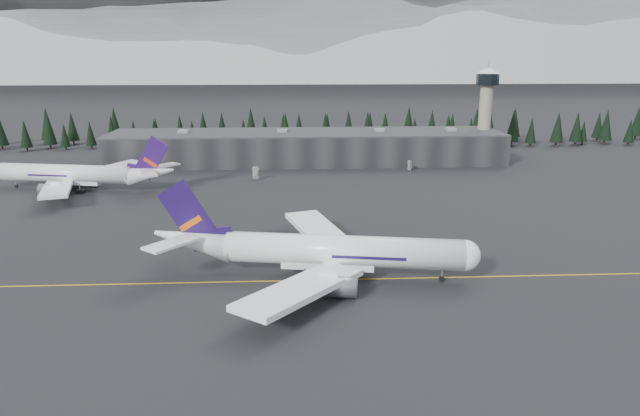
{
  "coord_description": "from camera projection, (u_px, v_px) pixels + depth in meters",
  "views": [
    {
      "loc": [
        -6.79,
        -108.49,
        44.45
      ],
      "look_at": [
        0.0,
        20.0,
        9.0
      ],
      "focal_mm": 32.0,
      "sensor_mm": 36.0,
      "label": 1
    }
  ],
  "objects": [
    {
      "name": "treeline",
      "position": [
        304.0,
        132.0,
        270.58
      ],
      "size": [
        360.0,
        20.0,
        15.0
      ],
      "primitive_type": "cube",
      "color": "black",
      "rests_on": "ground"
    },
    {
      "name": "gse_vehicle_b",
      "position": [
        410.0,
        169.0,
        219.79
      ],
      "size": [
        4.26,
        3.53,
        1.37
      ],
      "primitive_type": "imported",
      "rotation": [
        0.0,
        0.0,
        -1.0
      ],
      "color": "#BCBBBE",
      "rests_on": "ground"
    },
    {
      "name": "taxiline",
      "position": [
        326.0,
        280.0,
        114.68
      ],
      "size": [
        400.0,
        0.4,
        0.02
      ],
      "primitive_type": "cube",
      "color": "gold",
      "rests_on": "ground"
    },
    {
      "name": "jet_main",
      "position": [
        315.0,
        250.0,
        115.35
      ],
      "size": [
        66.51,
        60.92,
        19.68
      ],
      "rotation": [
        0.0,
        0.0,
        -0.17
      ],
      "color": "white",
      "rests_on": "ground"
    },
    {
      "name": "terminal",
      "position": [
        307.0,
        147.0,
        235.27
      ],
      "size": [
        160.0,
        30.0,
        12.6
      ],
      "color": "black",
      "rests_on": "ground"
    },
    {
      "name": "mountain_ridge",
      "position": [
        293.0,
        76.0,
        1079.34
      ],
      "size": [
        4400.0,
        900.0,
        420.0
      ],
      "primitive_type": null,
      "color": "white",
      "rests_on": "ground"
    },
    {
      "name": "gse_vehicle_a",
      "position": [
        256.0,
        178.0,
        204.05
      ],
      "size": [
        2.57,
        5.08,
        1.38
      ],
      "primitive_type": "imported",
      "rotation": [
        0.0,
        0.0,
        0.06
      ],
      "color": "silver",
      "rests_on": "ground"
    },
    {
      "name": "control_tower",
      "position": [
        486.0,
        104.0,
        237.43
      ],
      "size": [
        10.0,
        10.0,
        37.7
      ],
      "color": "gray",
      "rests_on": "ground"
    },
    {
      "name": "ground",
      "position": [
        325.0,
        276.0,
        116.6
      ],
      "size": [
        1400.0,
        1400.0,
        0.0
      ],
      "primitive_type": "plane",
      "color": "black",
      "rests_on": "ground"
    },
    {
      "name": "jet_parked",
      "position": [
        82.0,
        174.0,
        187.81
      ],
      "size": [
        62.91,
        57.55,
        18.67
      ],
      "rotation": [
        0.0,
        0.0,
        2.95
      ],
      "color": "white",
      "rests_on": "ground"
    }
  ]
}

